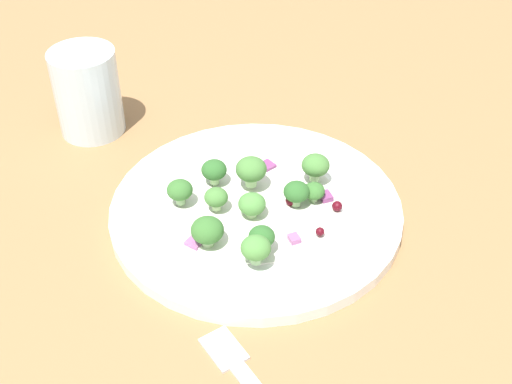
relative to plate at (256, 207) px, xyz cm
name	(u,v)px	position (x,y,z in cm)	size (l,w,h in cm)	color
ground_plane	(263,233)	(-1.11, -1.09, -1.86)	(180.00, 180.00, 2.00)	olive
plate	(256,207)	(0.00, 0.00, 0.00)	(26.90, 26.90, 1.70)	white
dressing_pool	(256,204)	(0.00, 0.00, 0.44)	(15.60, 15.60, 0.20)	white
broccoli_floret_0	(256,248)	(-7.46, -2.74, 2.42)	(2.50, 2.50, 2.54)	#8EB77A
broccoli_floret_1	(214,170)	(1.31, 4.68, 2.13)	(2.42, 2.42, 2.45)	#9EC684
broccoli_floret_2	(251,170)	(1.89, 1.18, 2.71)	(2.90, 2.90, 2.94)	#9EC684
broccoli_floret_3	(262,237)	(-5.85, -2.67, 2.24)	(2.24, 2.24, 2.26)	#9EC684
broccoli_floret_4	(252,205)	(-1.81, -0.29, 1.87)	(2.48, 2.48, 2.51)	#ADD18E
broccoli_floret_5	(216,198)	(-2.24, 2.97, 2.07)	(2.15, 2.15, 2.18)	#ADD18E
broccoli_floret_6	(296,192)	(0.97, -3.54, 2.08)	(2.38, 2.38, 2.41)	#8EB77A
broccoli_floret_7	(180,190)	(-2.59, 6.38, 2.20)	(2.37, 2.37, 2.40)	#8EB77A
broccoli_floret_8	(314,191)	(2.11, -4.87, 1.68)	(1.98, 1.98, 2.00)	#8EB77A
broccoli_floret_9	(316,166)	(4.88, -4.16, 2.46)	(2.66, 2.66, 2.69)	#9EC684
broccoli_floret_10	(207,231)	(-6.56, 1.94, 2.10)	(2.83, 2.83, 2.87)	#ADD18E
cranberry_0	(337,206)	(1.56, -7.25, 1.04)	(0.96, 0.96, 0.96)	#4C0A14
cranberry_1	(291,200)	(0.93, -3.04, 1.01)	(0.99, 0.99, 0.99)	#4C0A14
cranberry_2	(320,232)	(-2.29, -6.74, 1.08)	(0.78, 0.78, 0.78)	#4C0A14
cranberry_3	(207,239)	(-6.34, 2.18, 0.90)	(0.80, 0.80, 0.80)	#4C0A14
onion_bit_0	(326,196)	(2.82, -5.82, 0.82)	(1.28, 1.05, 0.51)	#843D75
onion_bit_1	(294,239)	(-3.61, -4.83, 0.76)	(0.88, 1.04, 0.59)	#A35B93
onion_bit_2	(194,242)	(-6.81, 3.13, 0.58)	(1.20, 1.36, 0.33)	#A35B93
onion_bit_3	(267,166)	(5.59, 0.88, 0.63)	(1.26, 1.39, 0.45)	#843D75
water_glass	(87,92)	(7.17, 21.60, 3.79)	(6.92, 6.92, 9.30)	silver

